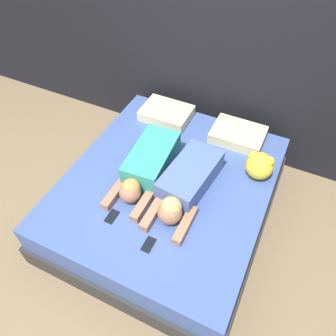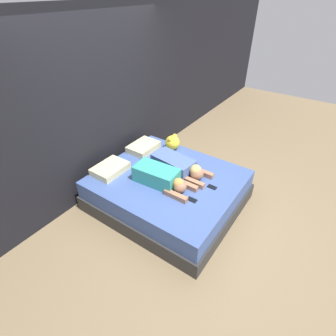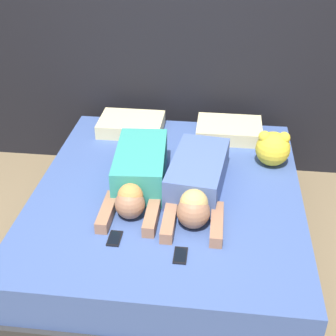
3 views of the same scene
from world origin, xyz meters
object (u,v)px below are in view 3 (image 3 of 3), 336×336
object	(u,v)px
cell_phone_right	(180,255)
pillow_head_left	(131,125)
person_right	(197,182)
plush_toy	(273,148)
pillow_head_right	(229,130)
bed	(168,219)
cell_phone_left	(115,238)
person_left	(139,174)

from	to	relation	value
cell_phone_right	pillow_head_left	bearing A→B (deg)	110.64
person_right	plush_toy	xyz separation A→B (m)	(0.49, 0.45, 0.02)
pillow_head_left	pillow_head_right	bearing A→B (deg)	0.00
bed	pillow_head_left	world-z (taller)	pillow_head_left
pillow_head_left	person_right	bearing A→B (deg)	-55.46
cell_phone_left	person_right	bearing A→B (deg)	48.01
bed	pillow_head_right	distance (m)	0.90
bed	cell_phone_left	distance (m)	0.64
plush_toy	cell_phone_right	bearing A→B (deg)	-117.98
person_left	pillow_head_left	bearing A→B (deg)	104.11
person_left	plush_toy	distance (m)	0.95
person_left	cell_phone_left	world-z (taller)	person_left
person_left	cell_phone_right	xyz separation A→B (m)	(0.33, -0.61, -0.10)
bed	plush_toy	xyz separation A→B (m)	(0.68, 0.38, 0.38)
person_left	cell_phone_right	distance (m)	0.69
person_left	pillow_head_right	bearing A→B (deg)	54.05
pillow_head_left	person_left	size ratio (longest dim) A/B	0.56
cell_phone_left	plush_toy	bearing A→B (deg)	45.21
pillow_head_left	cell_phone_right	distance (m)	1.48
cell_phone_left	plush_toy	xyz separation A→B (m)	(0.91, 0.92, 0.12)
bed	cell_phone_right	xyz separation A→B (m)	(0.14, -0.63, 0.26)
bed	person_left	distance (m)	0.40
pillow_head_left	cell_phone_right	world-z (taller)	pillow_head_left
pillow_head_left	pillow_head_right	size ratio (longest dim) A/B	1.00
pillow_head_right	person_right	xyz separation A→B (m)	(-0.19, -0.82, 0.05)
person_right	cell_phone_left	size ratio (longest dim) A/B	7.17
bed	person_left	bearing A→B (deg)	-173.63
person_left	cell_phone_left	distance (m)	0.53
bed	person_right	size ratio (longest dim) A/B	2.20
person_left	person_right	xyz separation A→B (m)	(0.37, -0.05, -0.01)
pillow_head_right	cell_phone_right	bearing A→B (deg)	-99.80
pillow_head_left	cell_phone_left	xyz separation A→B (m)	(0.15, -1.29, -0.05)
plush_toy	person_left	bearing A→B (deg)	-154.92
pillow_head_right	plush_toy	size ratio (longest dim) A/B	1.98
bed	pillow_head_left	distance (m)	0.90
person_left	plush_toy	bearing A→B (deg)	25.08
pillow_head_left	person_right	size ratio (longest dim) A/B	0.54
person_right	cell_phone_left	world-z (taller)	person_right
bed	cell_phone_right	size ratio (longest dim) A/B	15.78
bed	person_left	world-z (taller)	person_left
pillow_head_right	cell_phone_left	distance (m)	1.43
person_right	pillow_head_left	bearing A→B (deg)	124.54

